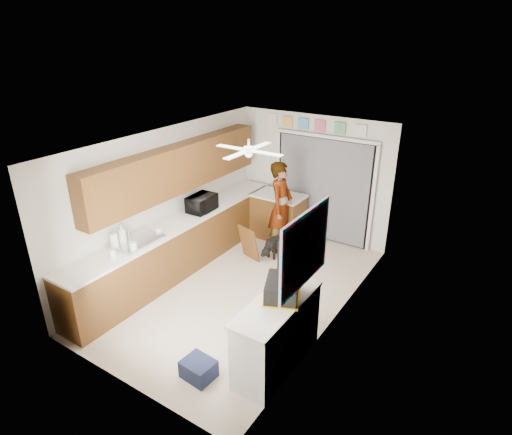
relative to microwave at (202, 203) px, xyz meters
The scene contains 42 objects.
floor 1.73m from the microwave, 22.59° to the right, with size 5.00×5.00×0.00m, color beige.
ceiling 1.95m from the microwave, 22.59° to the right, with size 5.00×5.00×0.00m, color white.
wall_back 2.35m from the microwave, 57.86° to the left, with size 3.20×3.20×0.00m, color silver.
wall_front 3.27m from the microwave, 67.58° to the right, with size 3.20×3.20×0.00m, color silver.
wall_left 0.65m from the microwave, 124.41° to the right, with size 5.00×5.00×0.00m, color silver.
wall_right 2.90m from the microwave, 10.32° to the right, with size 5.00×5.00×0.00m, color silver.
left_base_cabinets 0.82m from the microwave, 96.05° to the right, with size 0.60×4.80×0.90m, color brown.
left_countertop 0.55m from the microwave, 94.96° to the right, with size 0.62×4.80×0.04m, color white.
upper_cabinets 0.80m from the microwave, 121.50° to the right, with size 0.32×4.00×0.80m, color brown.
sink_basin 1.52m from the microwave, 91.70° to the right, with size 0.50×0.76×0.06m, color silver.
faucet 1.54m from the microwave, 98.80° to the right, with size 0.03×0.03×0.22m, color silver.
peninsula_base 1.78m from the microwave, 63.31° to the left, with size 1.00×0.60×0.90m, color brown.
peninsula_top 1.67m from the microwave, 63.31° to the left, with size 1.04×0.64×0.04m, color white.
back_opening_recess 2.46m from the microwave, 52.55° to the left, with size 2.00×0.06×2.10m, color black.
curtain_panel 2.43m from the microwave, 51.98° to the left, with size 1.90×0.03×2.05m, color slate.
door_trim_left 1.98m from the microwave, 76.12° to the left, with size 0.06×0.04×2.10m, color white.
door_trim_right 3.17m from the microwave, 37.39° to the left, with size 0.06×0.04×2.10m, color white.
door_trim_head 2.64m from the microwave, 52.12° to the left, with size 2.10×0.04×0.06m, color white.
header_frame_0 2.39m from the microwave, 71.71° to the left, with size 0.22×0.02×0.22m, color gold.
header_frame_1 2.50m from the microwave, 62.99° to the left, with size 0.22×0.02×0.22m, color #4FA1D4.
header_frame_2 2.66m from the microwave, 55.43° to the left, with size 0.22×0.02×0.22m, color #DB527A.
header_frame_3 2.88m from the microwave, 48.20° to the left, with size 0.22×0.02×0.22m, color #5FA66B.
header_frame_4 3.14m from the microwave, 42.30° to the left, with size 0.22×0.02×0.22m, color white.
route66_sign 2.32m from the microwave, 81.40° to the left, with size 0.22×0.02×0.26m, color silver.
right_counter_base 3.18m from the microwave, 33.51° to the right, with size 0.50×1.40×0.90m, color white.
right_counter_top 3.11m from the microwave, 33.61° to the right, with size 0.54×1.44×0.04m, color white.
abstract_painting 3.26m from the microwave, 28.25° to the right, with size 0.03×1.15×0.95m, color #F55A9D.
ceiling_fan 1.78m from the microwave, 14.33° to the right, with size 1.14×1.14×0.24m, color white.
microwave is the anchor object (origin of this frame).
soap_bottle 1.68m from the microwave, 96.65° to the right, with size 0.13×0.13×0.33m, color silver.
cup 1.11m from the microwave, 89.73° to the right, with size 0.11×0.11×0.09m, color white.
jar_a 1.76m from the microwave, 85.58° to the right, with size 0.11×0.11×0.15m, color silver.
jar_b 2.06m from the microwave, 88.98° to the right, with size 0.08×0.08×0.13m, color silver.
paper_towel_roll 1.85m from the microwave, 95.23° to the right, with size 0.12×0.12×0.25m, color white.
suitcase 3.01m from the microwave, 31.44° to the right, with size 0.39×0.52×0.22m, color black.
suitcase_rim 3.01m from the microwave, 31.44° to the right, with size 0.44×0.58×0.02m, color yellow.
suitcase_lid 2.87m from the microwave, 26.49° to the right, with size 0.42×0.03×0.50m, color black.
cardboard_box 3.00m from the microwave, 37.86° to the right, with size 0.41×0.31×0.26m, color #995D30.
navy_crate 3.25m from the microwave, 52.13° to the right, with size 0.39×0.32×0.24m, color #161D38.
cabinet_door_panel 1.14m from the microwave, 24.88° to the left, with size 0.45×0.03×0.67m, color brown.
man 1.50m from the microwave, 44.85° to the left, with size 0.65×0.43×1.78m, color white.
dog 1.62m from the microwave, 33.99° to the left, with size 0.24×0.56×0.44m, color black.
Camera 1 is at (3.47, -4.97, 3.97)m, focal length 30.00 mm.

